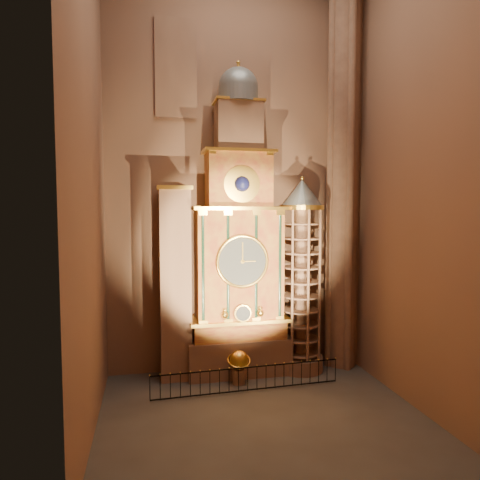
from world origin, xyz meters
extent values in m
plane|color=#383330|center=(0.00, 0.00, 0.00)|extent=(14.00, 14.00, 0.00)
plane|color=#91654E|center=(0.00, 6.00, 11.00)|extent=(22.00, 0.00, 22.00)
plane|color=#91654E|center=(-7.00, 0.00, 11.00)|extent=(0.00, 22.00, 22.00)
plane|color=#91654E|center=(7.00, 0.00, 11.00)|extent=(0.00, 22.00, 22.00)
cube|color=#8C634C|center=(0.00, 5.00, 1.00)|extent=(5.60, 2.20, 2.00)
cube|color=maroon|center=(0.00, 5.00, 2.50)|extent=(5.00, 2.00, 1.00)
cube|color=#F1BB47|center=(0.00, 4.95, 3.05)|extent=(5.40, 2.30, 0.18)
cube|color=maroon|center=(0.00, 5.00, 6.00)|extent=(4.60, 2.00, 6.00)
cylinder|color=black|center=(-2.05, 4.14, 6.00)|extent=(0.32, 0.32, 5.60)
cylinder|color=black|center=(-0.75, 4.14, 6.00)|extent=(0.32, 0.32, 5.60)
cylinder|color=black|center=(0.75, 4.14, 6.00)|extent=(0.32, 0.32, 5.60)
cylinder|color=black|center=(2.05, 4.14, 6.00)|extent=(0.32, 0.32, 5.60)
cube|color=#F1BB47|center=(0.00, 4.95, 9.05)|extent=(5.00, 2.25, 0.18)
cylinder|color=#2D3033|center=(0.00, 3.99, 6.30)|extent=(2.60, 0.12, 2.60)
torus|color=#F1BB47|center=(0.00, 3.94, 6.30)|extent=(2.80, 0.16, 2.80)
cylinder|color=#F1BB47|center=(0.00, 3.84, 3.60)|extent=(0.90, 0.10, 0.90)
sphere|color=#F1BB47|center=(-0.95, 3.89, 3.55)|extent=(0.36, 0.36, 0.36)
sphere|color=#F1BB47|center=(0.95, 3.89, 3.55)|extent=(0.36, 0.36, 0.36)
cube|color=maroon|center=(0.00, 5.00, 10.50)|extent=(3.40, 1.80, 3.00)
sphere|color=#0B1039|center=(0.00, 4.09, 10.30)|extent=(0.80, 0.80, 0.80)
cube|color=#F1BB47|center=(0.00, 4.95, 12.05)|extent=(3.80, 2.00, 0.15)
cube|color=#8C634C|center=(0.00, 5.00, 13.30)|extent=(2.40, 1.60, 2.60)
sphere|color=slate|center=(0.00, 5.00, 15.40)|extent=(2.10, 2.10, 2.10)
cylinder|color=#F1BB47|center=(0.00, 5.00, 16.30)|extent=(0.14, 0.14, 0.80)
cube|color=#8C634C|center=(-3.40, 5.00, 5.00)|extent=(1.60, 1.40, 10.00)
cube|color=#F1BB47|center=(-3.40, 4.58, 3.00)|extent=(1.35, 0.10, 2.10)
cube|color=#4A1F13|center=(-3.40, 4.52, 3.00)|extent=(1.05, 0.04, 1.75)
cube|color=#F1BB47|center=(-3.40, 4.58, 5.60)|extent=(1.35, 0.10, 2.10)
cube|color=#4A1F13|center=(-3.40, 4.52, 5.60)|extent=(1.05, 0.04, 1.75)
cube|color=#F1BB47|center=(-3.40, 4.58, 8.20)|extent=(1.35, 0.10, 2.10)
cube|color=#4A1F13|center=(-3.40, 4.52, 8.20)|extent=(1.05, 0.04, 1.75)
cube|color=#F1BB47|center=(-3.40, 5.00, 10.10)|extent=(1.80, 1.60, 0.20)
cylinder|color=#8C634C|center=(3.50, 4.70, 0.40)|extent=(2.50, 2.50, 0.80)
cylinder|color=#8C634C|center=(3.50, 4.70, 4.90)|extent=(0.70, 0.70, 8.20)
cylinder|color=#F1BB47|center=(3.50, 4.70, 9.10)|extent=(2.40, 2.40, 0.25)
cone|color=slate|center=(3.50, 4.70, 9.90)|extent=(2.30, 2.30, 1.50)
sphere|color=#F1BB47|center=(3.50, 4.70, 10.70)|extent=(0.20, 0.20, 0.20)
cylinder|color=#8C634C|center=(6.10, 5.00, 11.00)|extent=(1.60, 1.60, 22.00)
cylinder|color=#8C634C|center=(6.90, 5.00, 11.00)|extent=(0.44, 0.44, 22.00)
cylinder|color=#8C634C|center=(5.30, 5.00, 11.00)|extent=(0.44, 0.44, 22.00)
cylinder|color=#8C634C|center=(6.10, 5.80, 11.00)|extent=(0.44, 0.44, 22.00)
cylinder|color=#8C634C|center=(6.10, 4.20, 11.00)|extent=(0.44, 0.44, 22.00)
cube|color=navy|center=(-3.20, 5.94, 16.50)|extent=(2.00, 0.10, 5.00)
cube|color=#8C634C|center=(-3.20, 5.88, 16.50)|extent=(2.20, 0.06, 5.20)
cylinder|color=#8C634C|center=(-0.28, 3.52, 0.38)|extent=(0.65, 0.65, 0.76)
sphere|color=gold|center=(-0.28, 3.52, 1.25)|extent=(0.98, 0.98, 0.98)
torus|color=gold|center=(-0.28, 3.52, 1.25)|extent=(1.20, 1.13, 0.53)
cube|color=black|center=(-0.07, 2.42, 1.24)|extent=(9.44, 0.38, 0.05)
cube|color=black|center=(-0.07, 2.42, 0.11)|extent=(9.44, 0.38, 0.05)
camera|label=1|loc=(-4.77, -17.53, 8.96)|focal=32.00mm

